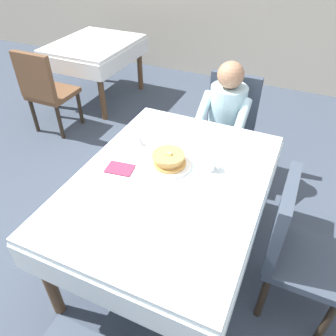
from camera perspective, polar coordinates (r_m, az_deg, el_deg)
The scene contains 15 objects.
ground_plane at distance 2.51m, azimuth 0.25°, elevation -14.96°, with size 14.00×14.00×0.00m, color #3D4756.
dining_table_main at distance 2.02m, azimuth 0.30°, elevation -3.88°, with size 1.12×1.52×0.74m.
chair_diner at distance 2.99m, azimuth 10.52°, elevation 7.99°, with size 0.44×0.45×0.93m.
diner_person at distance 2.79m, azimuth 9.96°, elevation 8.99°, with size 0.40×0.43×1.12m.
chair_right_side at distance 2.02m, azimuth 21.12°, elevation -12.21°, with size 0.45×0.44×0.93m.
plate_breakfast at distance 2.06m, azimuth 0.26°, elevation 0.62°, with size 0.28×0.28×0.02m, color white.
breakfast_stack at distance 2.04m, azimuth 0.14°, elevation 1.61°, with size 0.22×0.21×0.08m.
cup_coffee at distance 2.03m, azimuth 7.33°, elevation 0.76°, with size 0.11×0.08×0.08m.
syrup_pitcher at distance 2.25m, azimuth -5.11°, elevation 4.86°, with size 0.08×0.08×0.07m.
fork_left_of_plate at distance 2.12m, azimuth -4.66°, elevation 1.49°, with size 0.18×0.01×0.01m, color silver.
knife_right_of_plate at distance 2.00m, azimuth 5.00°, elevation -1.20°, with size 0.20×0.01×0.01m, color silver.
spoon_near_edge at distance 1.83m, azimuth -4.10°, elevation -5.73°, with size 0.15×0.01×0.01m, color silver.
napkin_folded at distance 2.06m, azimuth -8.40°, elevation -0.11°, with size 0.17×0.12×0.01m, color #8C2D4C.
background_table_far at distance 4.43m, azimuth -12.68°, elevation 19.23°, with size 0.92×1.12×0.74m.
background_chair_empty at distance 3.80m, azimuth -20.72°, elevation 12.92°, with size 0.44×0.45×0.93m.
Camera 1 is at (0.61, -1.37, 2.01)m, focal length 34.90 mm.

